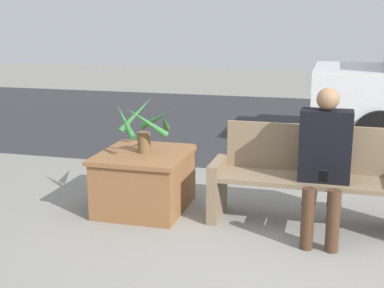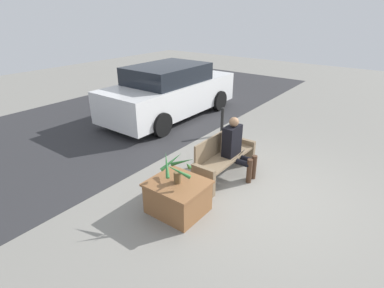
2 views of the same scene
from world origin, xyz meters
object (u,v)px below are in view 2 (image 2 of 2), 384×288
at_px(bollard_post, 222,121).
at_px(person_seated, 236,145).
at_px(planter_box, 178,196).
at_px(potted_plant, 177,168).
at_px(parked_car, 170,92).
at_px(bench, 223,157).

bearing_deg(bollard_post, person_seated, -141.18).
relative_size(planter_box, potted_plant, 1.59).
xyz_separation_m(parked_car, bollard_post, (-0.39, -2.13, -0.38)).
distance_m(bench, person_seated, 0.34).
xyz_separation_m(person_seated, planter_box, (-1.62, 0.14, -0.35)).
xyz_separation_m(bench, person_seated, (0.14, -0.19, 0.25)).
bearing_deg(bollard_post, potted_plant, -160.44).
height_order(potted_plant, parked_car, parked_car).
height_order(bench, bollard_post, bench).
bearing_deg(potted_plant, bollard_post, 19.56).
distance_m(person_seated, parked_car, 3.97).
bearing_deg(potted_plant, person_seated, -5.47).
xyz_separation_m(person_seated, parked_car, (2.00, 3.42, 0.14)).
xyz_separation_m(bench, bollard_post, (1.75, 1.11, 0.01)).
height_order(person_seated, potted_plant, person_seated).
bearing_deg(bench, planter_box, -178.38).
xyz_separation_m(planter_box, potted_plant, (0.02, 0.01, 0.51)).
height_order(person_seated, parked_car, parked_car).
distance_m(bench, potted_plant, 1.52).
bearing_deg(planter_box, bench, 1.62).
bearing_deg(parked_car, potted_plant, -137.77).
bearing_deg(bench, parked_car, 56.53).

